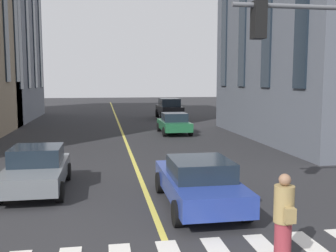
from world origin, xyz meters
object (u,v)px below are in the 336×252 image
(car_blue_parked_b, at_px, (199,182))
(car_green_trailing, at_px, (174,123))
(car_black_parked_a, at_px, (169,108))
(pedestrian_near, at_px, (284,219))
(car_grey_far, at_px, (37,169))

(car_blue_parked_b, relative_size, car_green_trailing, 1.13)
(car_black_parked_a, height_order, car_blue_parked_b, car_black_parked_a)
(car_green_trailing, height_order, pedestrian_near, pedestrian_near)
(car_blue_parked_b, relative_size, car_grey_far, 1.13)
(car_blue_parked_b, xyz_separation_m, car_grey_far, (2.37, 4.70, -0.00))
(car_grey_far, xyz_separation_m, car_green_trailing, (12.65, -6.78, 0.00))
(car_grey_far, xyz_separation_m, pedestrian_near, (-6.02, -5.44, 0.19))
(car_blue_parked_b, bearing_deg, car_grey_far, 63.24)
(car_black_parked_a, relative_size, car_grey_far, 1.21)
(car_blue_parked_b, distance_m, car_green_trailing, 15.16)
(car_black_parked_a, height_order, car_green_trailing, car_black_parked_a)
(pedestrian_near, bearing_deg, car_grey_far, 42.10)
(car_green_trailing, bearing_deg, pedestrian_near, 175.88)
(pedestrian_near, bearing_deg, car_green_trailing, -4.12)
(car_grey_far, bearing_deg, car_blue_parked_b, -116.76)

